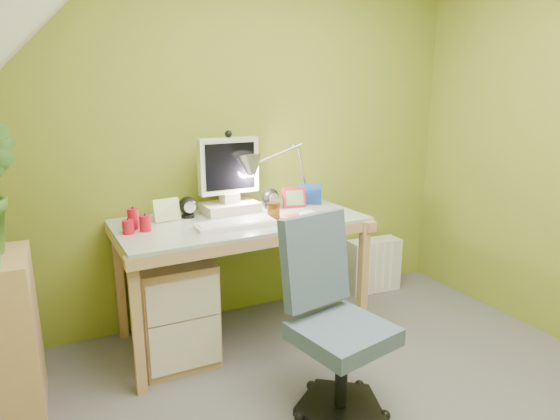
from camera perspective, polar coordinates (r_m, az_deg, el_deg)
name	(u,v)px	position (r m, az deg, el deg)	size (l,w,h in m)	color
wall_back	(240,138)	(3.08, -4.92, 8.77)	(3.20, 0.01, 2.40)	olive
desk	(242,279)	(2.89, -4.71, -8.37)	(1.42, 0.71, 0.76)	tan
monitor	(229,170)	(2.88, -6.27, 4.82)	(0.38, 0.22, 0.52)	beige
speaker_left	(188,207)	(2.82, -11.19, 0.37)	(0.11, 0.11, 0.13)	black
speaker_right	(270,198)	(3.00, -1.17, 1.45)	(0.11, 0.11, 0.13)	black
keyboard	(236,224)	(2.61, -5.40, -1.73)	(0.45, 0.14, 0.02)	white
mousepad	(308,216)	(2.80, 3.45, -0.78)	(0.24, 0.17, 0.01)	red
mouse	(308,214)	(2.80, 3.45, -0.45)	(0.12, 0.07, 0.04)	white
amber_tumbler	(274,210)	(2.75, -0.79, -0.06)	(0.07, 0.07, 0.10)	brown
candle_cluster	(134,221)	(2.62, -17.32, -1.24)	(0.15, 0.13, 0.11)	#B60F24
photo_frame_red	(294,197)	(3.03, 1.73, 1.55)	(0.15, 0.02, 0.13)	red
photo_frame_blue	(310,194)	(3.13, 3.67, 1.96)	(0.15, 0.02, 0.13)	navy
photo_frame_green	(166,210)	(2.77, -13.68, 0.03)	(0.15, 0.02, 0.13)	beige
desk_lamp	(294,161)	(3.05, 1.74, 6.05)	(0.55, 0.24, 0.59)	silver
side_ledge	(3,337)	(2.58, -30.67, -13.14)	(0.29, 0.44, 0.77)	tan
task_chair	(343,333)	(2.23, 7.68, -14.66)	(0.46, 0.46, 0.83)	#42576D
radiator	(373,265)	(3.68, 11.31, -6.58)	(0.40, 0.16, 0.40)	silver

